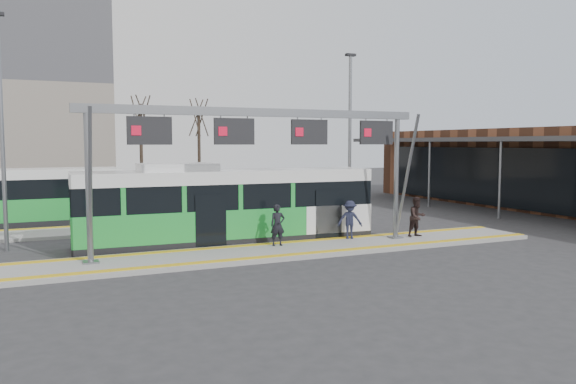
{
  "coord_description": "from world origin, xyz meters",
  "views": [
    {
      "loc": [
        -7.96,
        -18.95,
        4.08
      ],
      "look_at": [
        1.81,
        3.0,
        1.98
      ],
      "focal_mm": 35.0,
      "sensor_mm": 36.0,
      "label": 1
    }
  ],
  "objects_px": {
    "gantry": "(265,137)",
    "passenger_a": "(278,225)",
    "hero_bus": "(226,206)",
    "passenger_b": "(417,217)",
    "passenger_c": "(350,220)"
  },
  "relations": [
    {
      "from": "gantry",
      "to": "passenger_a",
      "type": "height_order",
      "value": "gantry"
    },
    {
      "from": "hero_bus",
      "to": "passenger_b",
      "type": "height_order",
      "value": "hero_bus"
    },
    {
      "from": "passenger_b",
      "to": "passenger_c",
      "type": "height_order",
      "value": "passenger_b"
    },
    {
      "from": "passenger_a",
      "to": "passenger_c",
      "type": "height_order",
      "value": "passenger_a"
    },
    {
      "from": "passenger_a",
      "to": "passenger_c",
      "type": "distance_m",
      "value": 3.34
    },
    {
      "from": "gantry",
      "to": "passenger_b",
      "type": "relative_size",
      "value": 7.77
    },
    {
      "from": "hero_bus",
      "to": "passenger_b",
      "type": "bearing_deg",
      "value": -16.76
    },
    {
      "from": "gantry",
      "to": "passenger_a",
      "type": "distance_m",
      "value": 3.45
    },
    {
      "from": "hero_bus",
      "to": "passenger_c",
      "type": "height_order",
      "value": "hero_bus"
    },
    {
      "from": "hero_bus",
      "to": "passenger_a",
      "type": "bearing_deg",
      "value": -55.13
    },
    {
      "from": "passenger_a",
      "to": "passenger_c",
      "type": "bearing_deg",
      "value": 7.34
    },
    {
      "from": "hero_bus",
      "to": "passenger_c",
      "type": "bearing_deg",
      "value": -19.88
    },
    {
      "from": "passenger_b",
      "to": "passenger_c",
      "type": "distance_m",
      "value": 2.95
    },
    {
      "from": "gantry",
      "to": "passenger_c",
      "type": "distance_m",
      "value": 5.28
    },
    {
      "from": "passenger_a",
      "to": "hero_bus",
      "type": "bearing_deg",
      "value": 126.12
    }
  ]
}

